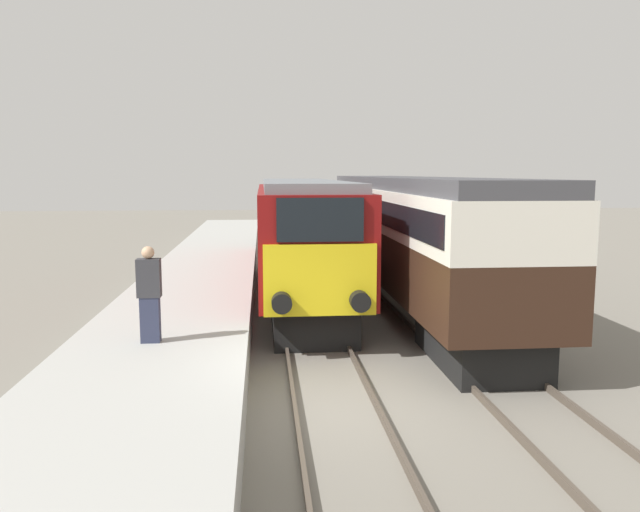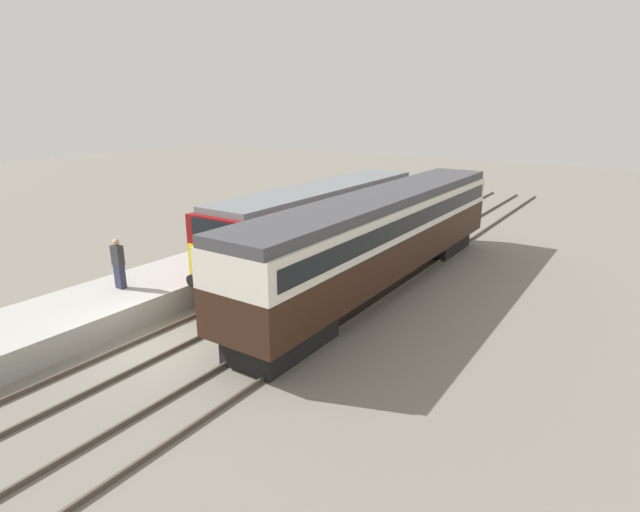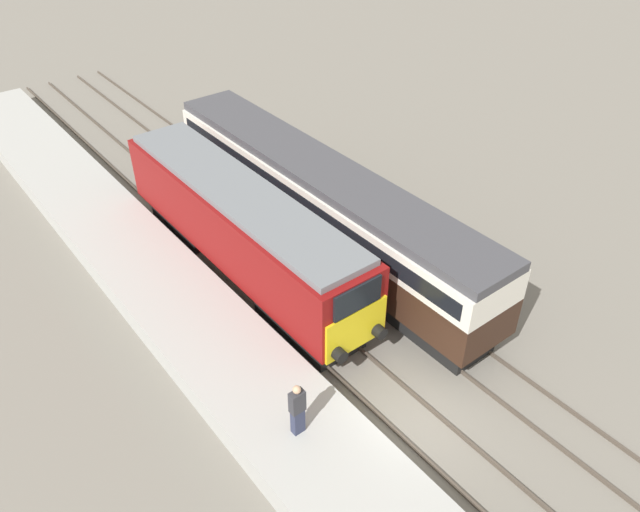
# 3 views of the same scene
# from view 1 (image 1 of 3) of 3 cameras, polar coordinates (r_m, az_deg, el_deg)

# --- Properties ---
(ground_plane) EXTENTS (120.00, 120.00, 0.00)m
(ground_plane) POSITION_cam_1_polar(r_m,az_deg,el_deg) (11.39, 1.36, -13.58)
(ground_plane) COLOR slate
(platform_left) EXTENTS (3.50, 50.00, 0.89)m
(platform_left) POSITION_cam_1_polar(r_m,az_deg,el_deg) (19.02, -11.43, -3.68)
(platform_left) COLOR #A8A8A3
(platform_left) RESTS_ON ground_plane
(rails_near_track) EXTENTS (1.51, 60.00, 0.14)m
(rails_near_track) POSITION_cam_1_polar(r_m,az_deg,el_deg) (16.11, -0.71, -6.94)
(rails_near_track) COLOR #4C4238
(rails_near_track) RESTS_ON ground_plane
(rails_far_track) EXTENTS (1.50, 60.00, 0.14)m
(rails_far_track) POSITION_cam_1_polar(r_m,az_deg,el_deg) (16.72, 11.06, -6.54)
(rails_far_track) COLOR #4C4238
(rails_far_track) RESTS_ON ground_plane
(locomotive) EXTENTS (2.70, 13.95, 3.88)m
(locomotive) POSITION_cam_1_polar(r_m,az_deg,el_deg) (20.25, -1.75, 2.06)
(locomotive) COLOR black
(locomotive) RESTS_ON ground_plane
(passenger_carriage) EXTENTS (2.75, 17.75, 3.99)m
(passenger_carriage) POSITION_cam_1_polar(r_m,az_deg,el_deg) (20.09, 8.10, 2.67)
(passenger_carriage) COLOR black
(passenger_carriage) RESTS_ON ground_plane
(person_on_platform) EXTENTS (0.44, 0.26, 1.86)m
(person_on_platform) POSITION_cam_1_polar(r_m,az_deg,el_deg) (12.32, -15.33, -3.40)
(person_on_platform) COLOR #2D334C
(person_on_platform) RESTS_ON platform_left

